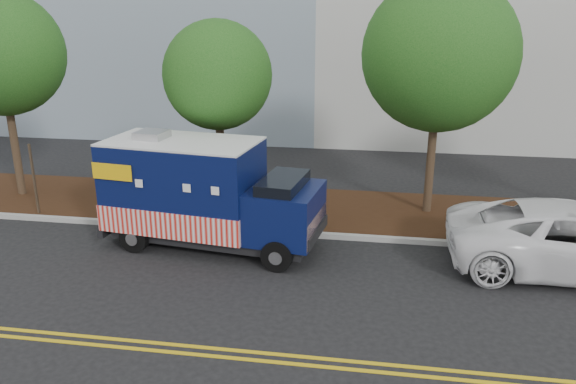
# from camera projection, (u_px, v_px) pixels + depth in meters

# --- Properties ---
(ground) EXTENTS (120.00, 120.00, 0.00)m
(ground) POSITION_uv_depth(u_px,v_px,m) (192.00, 250.00, 15.45)
(ground) COLOR black
(ground) RESTS_ON ground
(curb) EXTENTS (120.00, 0.18, 0.15)m
(curb) POSITION_uv_depth(u_px,v_px,m) (207.00, 228.00, 16.74)
(curb) COLOR #9E9E99
(curb) RESTS_ON ground
(mulch_strip) EXTENTS (120.00, 4.00, 0.15)m
(mulch_strip) POSITION_uv_depth(u_px,v_px,m) (225.00, 205.00, 18.71)
(mulch_strip) COLOR black
(mulch_strip) RESTS_ON ground
(centerline_near) EXTENTS (120.00, 0.10, 0.01)m
(centerline_near) POSITION_uv_depth(u_px,v_px,m) (123.00, 340.00, 11.28)
(centerline_near) COLOR gold
(centerline_near) RESTS_ON ground
(centerline_far) EXTENTS (120.00, 0.10, 0.01)m
(centerline_far) POSITION_uv_depth(u_px,v_px,m) (117.00, 347.00, 11.05)
(centerline_far) COLOR gold
(centerline_far) RESTS_ON ground
(tree_a) EXTENTS (4.05, 4.05, 6.96)m
(tree_a) POSITION_uv_depth(u_px,v_px,m) (0.00, 53.00, 18.11)
(tree_a) COLOR #38281C
(tree_a) RESTS_ON ground
(tree_b) EXTENTS (3.34, 3.34, 6.05)m
(tree_b) POSITION_uv_depth(u_px,v_px,m) (218.00, 76.00, 17.04)
(tree_b) COLOR #38281C
(tree_b) RESTS_ON ground
(tree_c) EXTENTS (4.56, 4.56, 7.31)m
(tree_c) POSITION_uv_depth(u_px,v_px,m) (439.00, 55.00, 16.44)
(tree_c) COLOR #38281C
(tree_c) RESTS_ON ground
(sign_post) EXTENTS (0.06, 0.06, 2.40)m
(sign_post) POSITION_uv_depth(u_px,v_px,m) (34.00, 182.00, 17.41)
(sign_post) COLOR #473828
(sign_post) RESTS_ON ground
(food_truck) EXTENTS (6.24, 3.01, 3.16)m
(food_truck) POSITION_uv_depth(u_px,v_px,m) (202.00, 196.00, 15.36)
(food_truck) COLOR black
(food_truck) RESTS_ON ground
(white_car) EXTENTS (6.31, 3.03, 1.73)m
(white_car) POSITION_uv_depth(u_px,v_px,m) (576.00, 239.00, 13.94)
(white_car) COLOR white
(white_car) RESTS_ON ground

